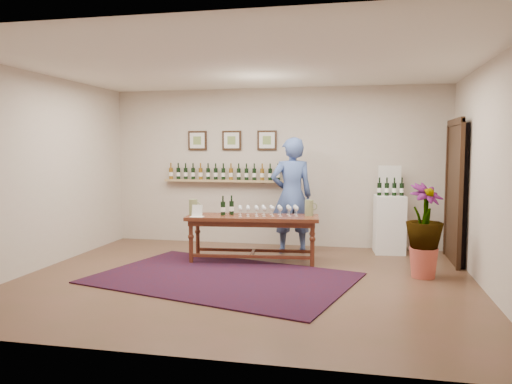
% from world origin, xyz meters
% --- Properties ---
extents(ground, '(6.00, 6.00, 0.00)m').
position_xyz_m(ground, '(0.00, 0.00, 0.00)').
color(ground, '#4D3822').
rests_on(ground, ground).
extents(room_shell, '(6.00, 6.00, 6.00)m').
position_xyz_m(room_shell, '(2.11, 1.86, 1.12)').
color(room_shell, beige).
rests_on(room_shell, ground).
extents(rug, '(3.77, 2.99, 0.02)m').
position_xyz_m(rug, '(-0.29, 0.00, 0.01)').
color(rug, '#420B11').
rests_on(rug, ground).
extents(tasting_table, '(2.06, 0.83, 0.71)m').
position_xyz_m(tasting_table, '(-0.11, 1.07, 0.60)').
color(tasting_table, '#461611').
rests_on(tasting_table, ground).
extents(table_glasses, '(1.18, 0.56, 0.16)m').
position_xyz_m(table_glasses, '(0.12, 1.15, 0.79)').
color(table_glasses, silver).
rests_on(table_glasses, tasting_table).
extents(table_bottles, '(0.31, 0.21, 0.31)m').
position_xyz_m(table_bottles, '(-0.52, 1.09, 0.87)').
color(table_bottles, black).
rests_on(table_bottles, tasting_table).
extents(pitcher_left, '(0.16, 0.16, 0.24)m').
position_xyz_m(pitcher_left, '(-1.03, 0.97, 0.83)').
color(pitcher_left, olive).
rests_on(pitcher_left, tasting_table).
extents(pitcher_right, '(0.16, 0.16, 0.24)m').
position_xyz_m(pitcher_right, '(0.73, 1.26, 0.83)').
color(pitcher_right, olive).
rests_on(pitcher_right, tasting_table).
extents(menu_card, '(0.20, 0.14, 0.18)m').
position_xyz_m(menu_card, '(-0.91, 0.82, 0.80)').
color(menu_card, silver).
rests_on(menu_card, tasting_table).
extents(display_pedestal, '(0.52, 0.52, 0.96)m').
position_xyz_m(display_pedestal, '(1.98, 2.17, 0.48)').
color(display_pedestal, white).
rests_on(display_pedestal, ground).
extents(pedestal_bottles, '(0.28, 0.10, 0.27)m').
position_xyz_m(pedestal_bottles, '(1.98, 2.14, 1.10)').
color(pedestal_bottles, black).
rests_on(pedestal_bottles, display_pedestal).
extents(info_sign, '(0.37, 0.05, 0.51)m').
position_xyz_m(info_sign, '(1.97, 2.29, 1.22)').
color(info_sign, silver).
rests_on(info_sign, display_pedestal).
extents(potted_plant, '(0.82, 0.82, 1.10)m').
position_xyz_m(potted_plant, '(2.34, 0.62, 0.64)').
color(potted_plant, '#BA4E3E').
rests_on(potted_plant, ground).
extents(person, '(0.81, 0.65, 1.92)m').
position_xyz_m(person, '(0.38, 1.86, 0.96)').
color(person, '#3E5693').
rests_on(person, ground).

